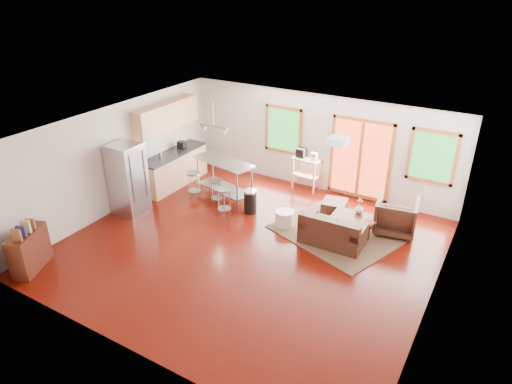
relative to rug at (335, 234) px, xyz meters
The scene contains 29 objects.
floor 2.01m from the rug, 134.44° to the right, with size 7.50×7.00×0.02m, color #380601.
ceiling 3.29m from the rug, 134.44° to the right, with size 7.50×7.00×0.02m, color silver.
back_wall 2.82m from the rug, 124.22° to the left, with size 7.50×0.02×2.60m, color beige.
left_wall 5.52m from the rug, 164.46° to the right, with size 0.02×7.00×2.60m, color beige.
right_wall 3.04m from the rug, 31.45° to the right, with size 0.02×7.00×2.60m, color beige.
front_wall 5.30m from the rug, 105.90° to the right, with size 7.50×0.02×2.60m, color beige.
window_left 3.48m from the rug, 139.99° to the left, with size 1.10×0.05×1.30m.
french_doors 2.31m from the rug, 95.91° to the left, with size 1.60×0.05×2.10m.
window_right 2.92m from the rug, 53.61° to the left, with size 1.10×0.05×1.30m.
rug is the anchor object (origin of this frame).
loveseat 0.50m from the rug, 78.24° to the right, with size 1.37×0.80×0.72m.
coffee_table 0.56m from the rug, 47.71° to the left, with size 0.99×0.60×0.39m.
armchair 1.45m from the rug, 35.42° to the left, with size 0.89×0.83×0.91m, color black.
ottoman 0.95m from the rug, 113.24° to the left, with size 0.56×0.56×0.37m, color black.
pouf 1.20m from the rug, 168.38° to the right, with size 0.44×0.44×0.39m, color silver.
vase 0.82m from the rug, 57.72° to the left, with size 0.27×0.27×0.35m.
book 0.82m from the rug, 19.60° to the left, with size 0.23×0.03×0.31m, color brown.
cabinets 4.99m from the rug, behind, with size 0.64×2.24×2.30m.
refrigerator 5.07m from the rug, 162.13° to the right, with size 0.73×0.69×1.77m.
island 3.28m from the rug, behind, with size 1.77×1.05×1.05m.
cup 3.26m from the rug, behind, with size 0.12×0.09×0.12m, color silver.
bar_stool_a 3.89m from the rug, behind, with size 0.46×0.46×0.74m.
bar_stool_b 3.17m from the rug, behind, with size 0.43×0.43×0.71m.
bar_stool_c 2.74m from the rug, 166.88° to the right, with size 0.42×0.42×0.77m.
trash_can 2.22m from the rug, behind, with size 0.35×0.35×0.59m.
kitchen_cart 2.57m from the rug, 131.00° to the left, with size 0.77×0.52×1.13m.
bookshelf 6.43m from the rug, 137.83° to the right, with size 0.72×1.00×1.10m.
ceiling_flush 2.66m from the rug, 77.18° to the right, with size 0.35×0.35×0.12m, color white.
pendant_light 3.81m from the rug, behind, with size 0.80×0.18×0.79m.
Camera 1 is at (4.38, -7.13, 5.43)m, focal length 32.00 mm.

